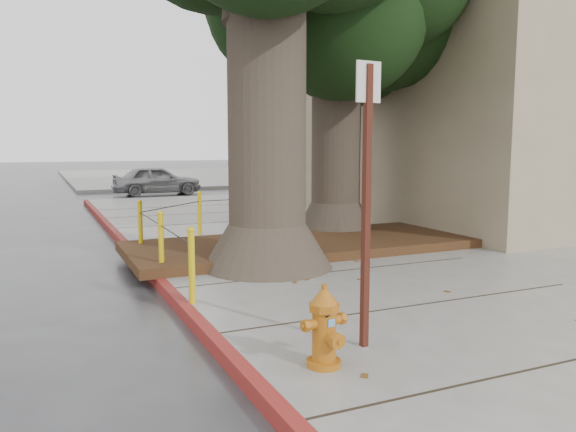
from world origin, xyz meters
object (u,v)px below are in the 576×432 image
fire_hydrant (324,327)px  car_silver (157,180)px  car_red (321,175)px  signpost (367,189)px

fire_hydrant → car_silver: 19.48m
car_silver → car_red: size_ratio=1.05×
signpost → car_red: signpost is taller
signpost → car_red: (10.24, 20.45, -1.09)m
signpost → car_red: 22.90m
signpost → car_silver: bearing=79.7°
fire_hydrant → signpost: size_ratio=0.27×
car_silver → car_red: bearing=-79.2°
car_silver → car_red: car_silver is taller
fire_hydrant → car_silver: car_silver is taller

